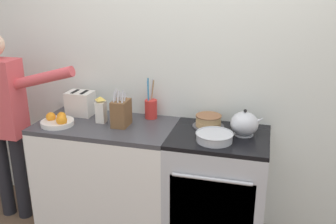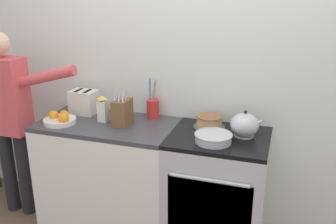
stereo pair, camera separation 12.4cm
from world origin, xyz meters
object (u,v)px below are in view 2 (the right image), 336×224
at_px(tea_kettle, 245,125).
at_px(utensil_crock, 153,108).
at_px(stove_range, 216,191).
at_px(person_baker, 9,111).
at_px(fruit_bowl, 60,119).
at_px(milk_carton, 103,109).
at_px(toaster, 84,102).
at_px(layer_cake, 209,122).
at_px(knife_block, 122,112).
at_px(mixing_bowl, 213,138).

relative_size(tea_kettle, utensil_crock, 0.74).
xyz_separation_m(stove_range, tea_kettle, (0.17, 0.06, 0.52)).
distance_m(stove_range, person_baker, 1.77).
relative_size(fruit_bowl, milk_carton, 1.19).
bearing_deg(toaster, stove_range, -7.25).
xyz_separation_m(tea_kettle, fruit_bowl, (-1.38, -0.18, -0.05)).
height_order(stove_range, milk_carton, milk_carton).
bearing_deg(layer_cake, fruit_bowl, -166.76).
bearing_deg(knife_block, layer_cake, 12.78).
bearing_deg(fruit_bowl, mixing_bowl, 0.10).
bearing_deg(tea_kettle, fruit_bowl, -172.76).
height_order(stove_range, tea_kettle, tea_kettle).
relative_size(knife_block, fruit_bowl, 1.17).
bearing_deg(milk_carton, layer_cake, 8.29).
height_order(tea_kettle, toaster, toaster).
bearing_deg(stove_range, layer_cake, 125.98).
relative_size(utensil_crock, toaster, 1.47).
distance_m(utensil_crock, milk_carton, 0.39).
distance_m(stove_range, knife_block, 0.92).
bearing_deg(stove_range, tea_kettle, 18.57).
bearing_deg(milk_carton, knife_block, -8.45).
xyz_separation_m(toaster, person_baker, (-0.54, -0.26, -0.05)).
xyz_separation_m(utensil_crock, milk_carton, (-0.34, -0.19, 0.01)).
bearing_deg(stove_range, fruit_bowl, -174.40).
bearing_deg(stove_range, milk_carton, 178.54).
xyz_separation_m(stove_range, toaster, (-1.16, 0.15, 0.54)).
xyz_separation_m(mixing_bowl, fruit_bowl, (-1.20, -0.00, 0.00)).
distance_m(mixing_bowl, knife_block, 0.74).
bearing_deg(mixing_bowl, knife_block, 171.01).
distance_m(stove_range, milk_carton, 1.07).
relative_size(layer_cake, toaster, 1.07).
height_order(utensil_crock, fruit_bowl, utensil_crock).
distance_m(layer_cake, milk_carton, 0.83).
distance_m(knife_block, fruit_bowl, 0.49).
height_order(milk_carton, person_baker, person_baker).
bearing_deg(milk_carton, toaster, 152.62).
relative_size(mixing_bowl, fruit_bowl, 1.04).
height_order(layer_cake, knife_block, knife_block).
distance_m(stove_range, layer_cake, 0.52).
height_order(mixing_bowl, fruit_bowl, fruit_bowl).
distance_m(knife_block, milk_carton, 0.18).
height_order(stove_range, fruit_bowl, fruit_bowl).
bearing_deg(fruit_bowl, utensil_crock, 27.88).
bearing_deg(layer_cake, milk_carton, -171.71).
bearing_deg(mixing_bowl, stove_range, 80.60).
bearing_deg(fruit_bowl, knife_block, 13.86).
relative_size(toaster, milk_carton, 1.06).
distance_m(utensil_crock, fruit_bowl, 0.72).
relative_size(tea_kettle, milk_carton, 1.15).
relative_size(stove_range, person_baker, 0.56).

